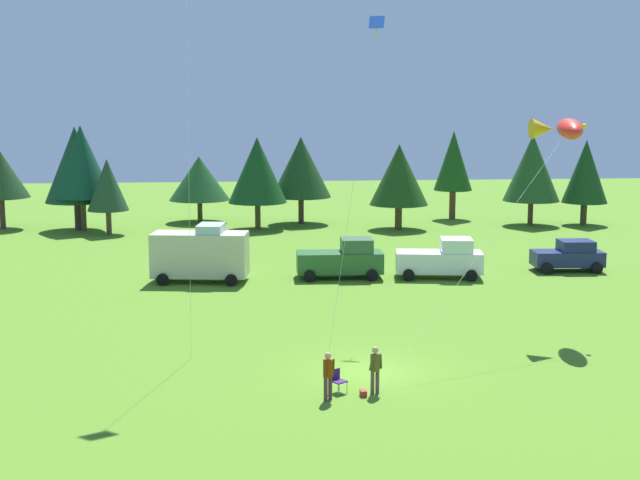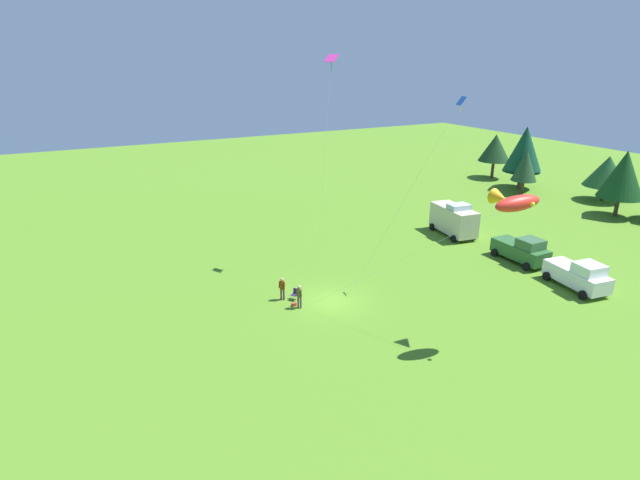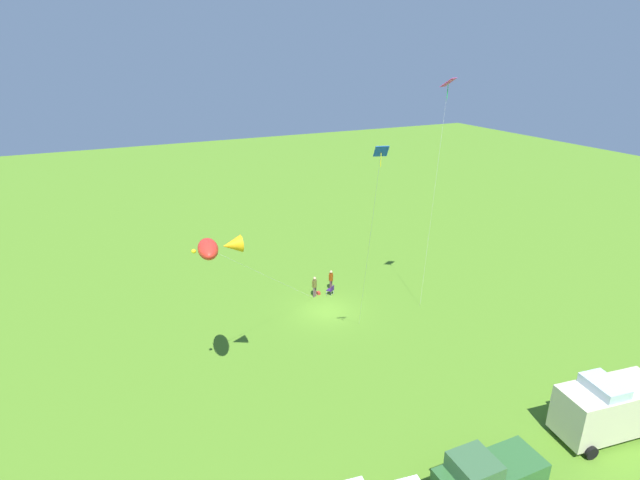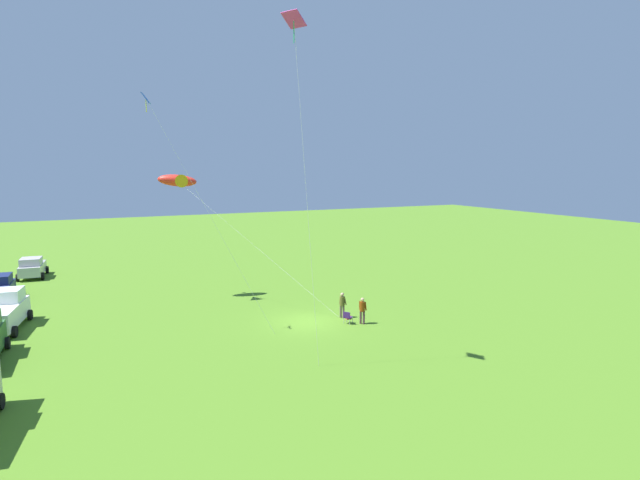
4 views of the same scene
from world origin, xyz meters
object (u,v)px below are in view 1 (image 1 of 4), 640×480
(person_kite_flyer, at_px, (375,366))
(kite_diamond_blue, at_px, (374,41))
(folding_chair, at_px, (337,379))
(person_spectator, at_px, (328,372))
(truck_green_flatbed, at_px, (343,259))
(truck_white_pickup, at_px, (442,259))
(kite_large_fish, at_px, (563,129))
(backpack_on_grass, at_px, (363,393))
(van_camper_beige, at_px, (201,253))
(car_navy_hatch, at_px, (569,256))

(person_kite_flyer, xyz_separation_m, kite_diamond_blue, (1.58, 11.34, 12.01))
(folding_chair, height_order, person_spectator, person_spectator)
(person_spectator, distance_m, truck_green_flatbed, 21.49)
(truck_white_pickup, relative_size, kite_large_fish, 0.48)
(folding_chair, bearing_deg, truck_white_pickup, 121.66)
(folding_chair, distance_m, backpack_on_grass, 1.10)
(van_camper_beige, height_order, kite_large_fish, kite_large_fish)
(person_spectator, xyz_separation_m, kite_diamond_blue, (3.32, 11.89, 12.01))
(folding_chair, distance_m, person_spectator, 1.09)
(folding_chair, height_order, truck_green_flatbed, truck_green_flatbed)
(person_kite_flyer, height_order, truck_white_pickup, truck_white_pickup)
(person_kite_flyer, bearing_deg, truck_white_pickup, 131.80)
(backpack_on_grass, relative_size, truck_white_pickup, 0.06)
(van_camper_beige, bearing_deg, backpack_on_grass, -64.28)
(truck_white_pickup, bearing_deg, person_spectator, -104.62)
(car_navy_hatch, distance_m, kite_diamond_blue, 20.91)
(backpack_on_grass, height_order, kite_large_fish, kite_large_fish)
(kite_large_fish, distance_m, kite_diamond_blue, 9.46)
(truck_green_flatbed, distance_m, kite_large_fish, 16.69)
(person_kite_flyer, height_order, backpack_on_grass, person_kite_flyer)
(folding_chair, relative_size, truck_green_flatbed, 0.16)
(person_spectator, bearing_deg, truck_white_pickup, 118.86)
(kite_diamond_blue, bearing_deg, backpack_on_grass, -99.96)
(truck_green_flatbed, distance_m, kite_diamond_blue, 15.18)
(person_spectator, relative_size, van_camper_beige, 0.31)
(person_kite_flyer, distance_m, truck_green_flatbed, 20.77)
(folding_chair, distance_m, kite_large_fish, 16.39)
(person_kite_flyer, relative_size, truck_green_flatbed, 0.34)
(van_camper_beige, height_order, kite_diamond_blue, kite_diamond_blue)
(person_kite_flyer, bearing_deg, van_camper_beige, 169.90)
(car_navy_hatch, bearing_deg, backpack_on_grass, -123.36)
(folding_chair, relative_size, kite_diamond_blue, 0.06)
(backpack_on_grass, distance_m, truck_white_pickup, 21.85)
(person_kite_flyer, bearing_deg, folding_chair, -132.04)
(truck_white_pickup, height_order, kite_diamond_blue, kite_diamond_blue)
(truck_green_flatbed, xyz_separation_m, kite_large_fish, (8.51, -11.95, 7.97))
(person_kite_flyer, distance_m, kite_diamond_blue, 16.59)
(person_spectator, xyz_separation_m, van_camper_beige, (-5.22, 20.95, 0.62))
(person_kite_flyer, bearing_deg, kite_large_fish, 102.97)
(van_camper_beige, height_order, car_navy_hatch, van_camper_beige)
(van_camper_beige, bearing_deg, folding_chair, -66.13)
(folding_chair, xyz_separation_m, backpack_on_grass, (0.88, -0.54, -0.38))
(person_kite_flyer, xyz_separation_m, van_camper_beige, (-6.96, 20.40, 0.62))
(folding_chair, relative_size, person_spectator, 0.47)
(backpack_on_grass, bearing_deg, folding_chair, 148.16)
(folding_chair, height_order, kite_large_fish, kite_large_fish)
(van_camper_beige, bearing_deg, kite_large_fish, -26.57)
(truck_white_pickup, bearing_deg, car_navy_hatch, 17.29)
(person_spectator, bearing_deg, kite_diamond_blue, 126.22)
(person_spectator, relative_size, truck_white_pickup, 0.33)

